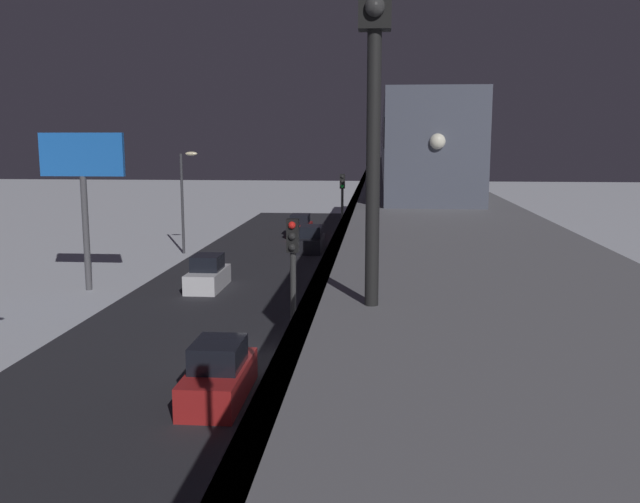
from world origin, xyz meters
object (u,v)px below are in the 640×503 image
at_px(traffic_light_near, 293,299).
at_px(subway_train, 404,142).
at_px(sedan_white_2, 208,275).
at_px(commercial_billboard, 83,170).
at_px(rail_signal, 374,65).
at_px(sedan_red, 300,227).
at_px(sedan_red_2, 219,375).
at_px(sedan_black, 311,241).
at_px(traffic_light_mid, 342,209).

bearing_deg(traffic_light_near, subway_train, -97.73).
xyz_separation_m(subway_train, sedan_white_2, (11.39, 8.67, -7.57)).
xyz_separation_m(subway_train, commercial_billboard, (18.12, 9.60, -1.54)).
xyz_separation_m(rail_signal, sedan_white_2, (9.75, -30.50, -8.52)).
xyz_separation_m(rail_signal, sedan_red, (6.95, -52.82, -8.52)).
distance_m(sedan_white_2, traffic_light_near, 21.65).
bearing_deg(sedan_white_2, commercial_billboard, 7.87).
xyz_separation_m(sedan_red, sedan_white_2, (2.80, 22.32, 0.00)).
bearing_deg(sedan_red_2, sedan_black, 90.00).
relative_size(sedan_red, sedan_white_2, 1.09).
distance_m(sedan_red, sedan_white_2, 22.50).
distance_m(subway_train, traffic_light_mid, 6.90).
bearing_deg(sedan_red_2, sedan_red, 92.63).
relative_size(subway_train, traffic_light_mid, 8.67).
height_order(rail_signal, sedan_white_2, rail_signal).
height_order(sedan_red, sedan_red_2, same).
relative_size(sedan_red, sedan_black, 0.99).
bearing_deg(sedan_black, traffic_light_mid, -72.89).
xyz_separation_m(subway_train, sedan_red_2, (6.79, 25.53, -7.57)).
bearing_deg(commercial_billboard, rail_signal, 119.12).
xyz_separation_m(sedan_black, sedan_white_2, (4.60, 14.21, 0.00)).
xyz_separation_m(sedan_red_2, traffic_light_near, (-2.90, 3.16, 3.40)).
height_order(sedan_red, sedan_white_2, same).
xyz_separation_m(rail_signal, sedan_red_2, (5.15, -13.64, -8.52)).
relative_size(sedan_black, traffic_light_mid, 0.73).
bearing_deg(rail_signal, sedan_red, -82.51).
distance_m(subway_train, commercial_billboard, 20.56).
relative_size(sedan_red, commercial_billboard, 0.52).
relative_size(sedan_red_2, traffic_light_near, 0.70).
bearing_deg(rail_signal, commercial_billboard, -60.88).
bearing_deg(rail_signal, subway_train, -92.41).
height_order(traffic_light_near, commercial_billboard, commercial_billboard).
bearing_deg(subway_train, commercial_billboard, 27.92).
distance_m(rail_signal, traffic_light_mid, 35.73).
xyz_separation_m(subway_train, sedan_red, (8.59, -13.65, -7.57)).
bearing_deg(subway_train, sedan_red_2, 75.10).
xyz_separation_m(sedan_red, traffic_light_near, (-4.70, 42.34, 3.40)).
bearing_deg(rail_signal, traffic_light_mid, -86.36).
relative_size(subway_train, commercial_billboard, 6.23).
bearing_deg(subway_train, sedan_black, -39.20).
relative_size(subway_train, rail_signal, 13.87).
distance_m(rail_signal, commercial_billboard, 33.94).
height_order(traffic_light_mid, commercial_billboard, commercial_billboard).
distance_m(sedan_red_2, traffic_light_near, 5.47).
height_order(subway_train, traffic_light_mid, subway_train).
bearing_deg(commercial_billboard, traffic_light_near, 126.68).
height_order(sedan_red_2, commercial_billboard, commercial_billboard).
bearing_deg(sedan_red_2, traffic_light_near, -47.49).
bearing_deg(rail_signal, sedan_red_2, -69.32).
bearing_deg(traffic_light_mid, sedan_white_2, 32.58).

